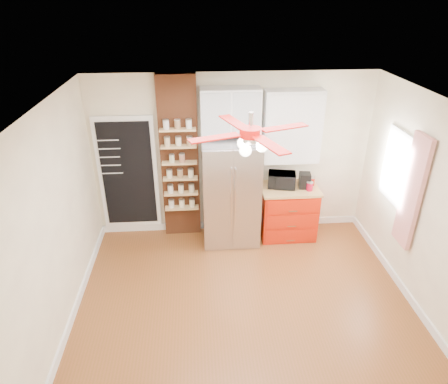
{
  "coord_description": "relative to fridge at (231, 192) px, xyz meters",
  "views": [
    {
      "loc": [
        -0.59,
        -4.03,
        3.81
      ],
      "look_at": [
        -0.22,
        0.9,
        1.26
      ],
      "focal_mm": 32.0,
      "sensor_mm": 36.0,
      "label": 1
    }
  ],
  "objects": [
    {
      "name": "floor",
      "position": [
        0.05,
        -1.63,
        -0.88
      ],
      "size": [
        4.5,
        4.5,
        0.0
      ],
      "primitive_type": "plane",
      "color": "brown",
      "rests_on": "ground"
    },
    {
      "name": "ceiling",
      "position": [
        0.05,
        -1.63,
        1.83
      ],
      "size": [
        4.5,
        4.5,
        0.0
      ],
      "primitive_type": "plane",
      "color": "white",
      "rests_on": "wall_back"
    },
    {
      "name": "wall_back",
      "position": [
        0.05,
        0.37,
        0.48
      ],
      "size": [
        4.5,
        0.02,
        2.7
      ],
      "primitive_type": "cube",
      "color": "#FEF6CC",
      "rests_on": "floor"
    },
    {
      "name": "wall_front",
      "position": [
        0.05,
        -3.63,
        0.48
      ],
      "size": [
        4.5,
        0.02,
        2.7
      ],
      "primitive_type": "cube",
      "color": "#FEF6CC",
      "rests_on": "floor"
    },
    {
      "name": "wall_left",
      "position": [
        -2.2,
        -1.63,
        0.48
      ],
      "size": [
        0.02,
        4.0,
        2.7
      ],
      "primitive_type": "cube",
      "color": "#FEF6CC",
      "rests_on": "floor"
    },
    {
      "name": "wall_right",
      "position": [
        2.3,
        -1.63,
        0.48
      ],
      "size": [
        0.02,
        4.0,
        2.7
      ],
      "primitive_type": "cube",
      "color": "#FEF6CC",
      "rests_on": "floor"
    },
    {
      "name": "chalkboard",
      "position": [
        -1.65,
        0.33,
        0.23
      ],
      "size": [
        0.95,
        0.05,
        1.95
      ],
      "color": "white",
      "rests_on": "wall_back"
    },
    {
      "name": "brick_pillar",
      "position": [
        -0.8,
        0.29,
        0.48
      ],
      "size": [
        0.6,
        0.16,
        2.7
      ],
      "primitive_type": "cube",
      "color": "brown",
      "rests_on": "floor"
    },
    {
      "name": "fridge",
      "position": [
        0.0,
        0.0,
        0.0
      ],
      "size": [
        0.9,
        0.7,
        1.75
      ],
      "primitive_type": "cube",
      "color": "#B4B4B9",
      "rests_on": "floor"
    },
    {
      "name": "upper_glass_cabinet",
      "position": [
        0.0,
        0.2,
        1.27
      ],
      "size": [
        0.9,
        0.35,
        0.7
      ],
      "primitive_type": "cube",
      "color": "white",
      "rests_on": "wall_back"
    },
    {
      "name": "red_cabinet",
      "position": [
        0.97,
        0.05,
        -0.42
      ],
      "size": [
        0.94,
        0.64,
        0.9
      ],
      "color": "red",
      "rests_on": "floor"
    },
    {
      "name": "upper_shelf_unit",
      "position": [
        0.97,
        0.22,
        1.0
      ],
      "size": [
        0.9,
        0.3,
        1.15
      ],
      "primitive_type": "cube",
      "color": "white",
      "rests_on": "wall_back"
    },
    {
      "name": "window",
      "position": [
        2.28,
        -0.73,
        0.68
      ],
      "size": [
        0.04,
        0.75,
        1.05
      ],
      "primitive_type": "cube",
      "color": "white",
      "rests_on": "wall_right"
    },
    {
      "name": "curtain",
      "position": [
        2.23,
        -1.28,
        0.57
      ],
      "size": [
        0.06,
        0.4,
        1.55
      ],
      "primitive_type": "cube",
      "color": "red",
      "rests_on": "wall_right"
    },
    {
      "name": "ceiling_fan",
      "position": [
        0.05,
        -1.63,
        1.55
      ],
      "size": [
        1.4,
        1.4,
        0.44
      ],
      "color": "silver",
      "rests_on": "ceiling"
    },
    {
      "name": "toaster_oven",
      "position": [
        0.84,
        0.09,
        0.15
      ],
      "size": [
        0.49,
        0.38,
        0.24
      ],
      "primitive_type": "imported",
      "rotation": [
        0.0,
        0.0,
        -0.2
      ],
      "color": "black",
      "rests_on": "red_cabinet"
    },
    {
      "name": "coffee_maker",
      "position": [
        1.2,
        0.04,
        0.15
      ],
      "size": [
        0.2,
        0.22,
        0.25
      ],
      "primitive_type": "cube",
      "rotation": [
        0.0,
        0.0,
        -0.14
      ],
      "color": "black",
      "rests_on": "red_cabinet"
    },
    {
      "name": "canister_left",
      "position": [
        1.26,
        -0.07,
        0.09
      ],
      "size": [
        0.1,
        0.1,
        0.14
      ],
      "primitive_type": "cylinder",
      "rotation": [
        0.0,
        0.0,
        0.01
      ],
      "color": "#AC0925",
      "rests_on": "red_cabinet"
    },
    {
      "name": "canister_right",
      "position": [
        1.34,
        0.12,
        0.09
      ],
      "size": [
        0.13,
        0.13,
        0.13
      ],
      "primitive_type": "cylinder",
      "rotation": [
        0.0,
        0.0,
        0.18
      ],
      "color": "#AA1509",
      "rests_on": "red_cabinet"
    },
    {
      "name": "pantry_jar_oats",
      "position": [
        -0.92,
        0.13,
        0.56
      ],
      "size": [
        0.1,
        0.1,
        0.12
      ],
      "primitive_type": "cylinder",
      "rotation": [
        0.0,
        0.0,
        0.34
      ],
      "color": "beige",
      "rests_on": "brick_pillar"
    },
    {
      "name": "pantry_jar_beans",
      "position": [
        -0.76,
        0.14,
        0.56
      ],
      "size": [
        0.12,
        0.12,
        0.13
      ],
      "primitive_type": "cylinder",
      "rotation": [
        0.0,
        0.0,
        -0.34
      ],
      "color": "#9B674F",
      "rests_on": "brick_pillar"
    }
  ]
}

